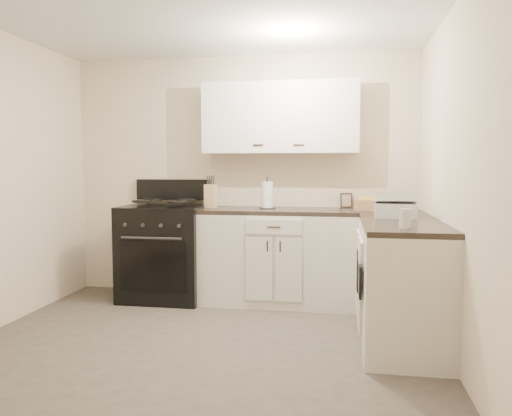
% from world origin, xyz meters
% --- Properties ---
extents(floor, '(3.60, 3.60, 0.00)m').
position_xyz_m(floor, '(0.00, 0.00, 0.00)').
color(floor, '#473F38').
rests_on(floor, ground).
extents(wall_back, '(3.60, 0.00, 3.60)m').
position_xyz_m(wall_back, '(0.00, 1.80, 1.25)').
color(wall_back, beige).
rests_on(wall_back, ground).
extents(wall_right, '(0.00, 3.60, 3.60)m').
position_xyz_m(wall_right, '(1.80, 0.00, 1.25)').
color(wall_right, beige).
rests_on(wall_right, ground).
extents(wall_front, '(3.60, 0.00, 3.60)m').
position_xyz_m(wall_front, '(0.00, -1.80, 1.25)').
color(wall_front, beige).
rests_on(wall_front, ground).
extents(base_cabinets_back, '(1.55, 0.60, 0.90)m').
position_xyz_m(base_cabinets_back, '(0.43, 1.50, 0.45)').
color(base_cabinets_back, silver).
rests_on(base_cabinets_back, floor).
extents(base_cabinets_right, '(0.60, 1.90, 0.90)m').
position_xyz_m(base_cabinets_right, '(1.50, 0.85, 0.45)').
color(base_cabinets_right, silver).
rests_on(base_cabinets_right, floor).
extents(countertop_back, '(1.55, 0.60, 0.04)m').
position_xyz_m(countertop_back, '(0.43, 1.50, 0.92)').
color(countertop_back, black).
rests_on(countertop_back, base_cabinets_back).
extents(countertop_right, '(0.60, 1.90, 0.04)m').
position_xyz_m(countertop_right, '(1.50, 0.85, 0.92)').
color(countertop_right, black).
rests_on(countertop_right, base_cabinets_right).
extents(upper_cabinets, '(1.55, 0.30, 0.70)m').
position_xyz_m(upper_cabinets, '(0.43, 1.65, 1.84)').
color(upper_cabinets, white).
rests_on(upper_cabinets, wall_back).
extents(stove, '(0.83, 0.71, 1.00)m').
position_xyz_m(stove, '(-0.74, 1.48, 0.46)').
color(stove, black).
rests_on(stove, floor).
extents(knife_block, '(0.12, 0.11, 0.24)m').
position_xyz_m(knife_block, '(-0.27, 1.54, 1.06)').
color(knife_block, tan).
rests_on(knife_block, countertop_back).
extents(paper_towel, '(0.13, 0.13, 0.27)m').
position_xyz_m(paper_towel, '(0.31, 1.53, 1.07)').
color(paper_towel, white).
rests_on(paper_towel, countertop_back).
extents(picture_frame, '(0.12, 0.06, 0.15)m').
position_xyz_m(picture_frame, '(1.09, 1.75, 1.01)').
color(picture_frame, black).
rests_on(picture_frame, countertop_back).
extents(wicker_basket, '(0.34, 0.26, 0.10)m').
position_xyz_m(wicker_basket, '(1.32, 1.50, 0.99)').
color(wicker_basket, '#B07E53').
rests_on(wicker_basket, countertop_right).
extents(countertop_grill, '(0.34, 0.32, 0.12)m').
position_xyz_m(countertop_grill, '(1.47, 0.86, 1.00)').
color(countertop_grill, white).
rests_on(countertop_grill, countertop_right).
extents(glass_jar, '(0.10, 0.10, 0.13)m').
position_xyz_m(glass_jar, '(1.47, 0.15, 1.01)').
color(glass_jar, silver).
rests_on(glass_jar, countertop_right).
extents(oven_mitt_near, '(0.02, 0.14, 0.23)m').
position_xyz_m(oven_mitt_near, '(1.18, 0.25, 0.53)').
color(oven_mitt_near, black).
rests_on(oven_mitt_near, base_cabinets_right).
extents(oven_mitt_far, '(0.02, 0.15, 0.26)m').
position_xyz_m(oven_mitt_far, '(1.18, 0.68, 0.48)').
color(oven_mitt_far, black).
rests_on(oven_mitt_far, base_cabinets_right).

